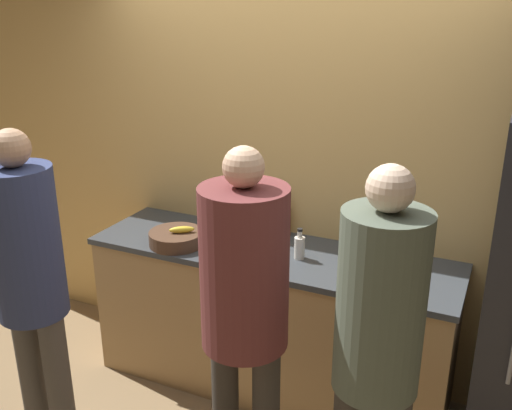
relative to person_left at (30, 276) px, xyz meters
name	(u,v)px	position (x,y,z in m)	size (l,w,h in m)	color
wall_back	(293,175)	(0.83, 1.36, 0.25)	(5.20, 0.06, 2.60)	#E0B266
counter	(271,318)	(0.83, 1.04, -0.59)	(2.18, 0.67, 0.93)	tan
person_left	(30,276)	(0.00, 0.00, 0.00)	(0.33, 0.33, 1.78)	#4C4742
person_center	(245,296)	(1.05, 0.22, 0.02)	(0.39, 0.39, 1.76)	#38332D
person_right	(378,341)	(1.66, 0.15, 0.00)	(0.34, 0.34, 1.78)	#38332D
fruit_bowl	(177,238)	(0.28, 0.86, -0.08)	(0.33, 0.33, 0.12)	#4C3323
utensil_crock	(258,220)	(0.63, 1.28, -0.06)	(0.11, 0.11, 0.26)	silver
bottle_clear	(299,247)	(1.02, 0.99, -0.05)	(0.06, 0.06, 0.18)	silver
bottle_amber	(286,220)	(0.82, 1.28, -0.03)	(0.06, 0.06, 0.25)	brown
cup_white	(253,250)	(0.78, 0.88, -0.08)	(0.09, 0.09, 0.09)	white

